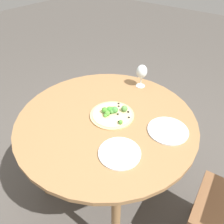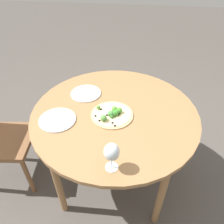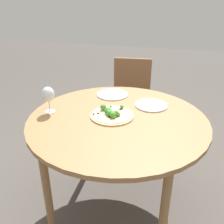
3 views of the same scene
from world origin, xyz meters
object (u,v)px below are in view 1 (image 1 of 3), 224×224
object	(u,v)px
wine_glass	(142,72)
plate_near	(168,130)
plate_far	(120,153)
pizza	(112,114)

from	to	relation	value
wine_glass	plate_near	size ratio (longest dim) A/B	0.73
wine_glass	plate_near	xyz separation A→B (m)	(-0.41, 0.33, -0.12)
plate_near	plate_far	bearing A→B (deg)	69.06
pizza	wine_glass	size ratio (longest dim) A/B	1.61
plate_near	plate_far	size ratio (longest dim) A/B	1.06
pizza	wine_glass	xyz separation A→B (m)	(0.05, -0.42, 0.11)
wine_glass	pizza	bearing A→B (deg)	96.80
pizza	plate_far	xyz separation A→B (m)	(-0.23, 0.23, -0.01)
pizza	plate_far	world-z (taller)	pizza
pizza	plate_far	size ratio (longest dim) A/B	1.25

